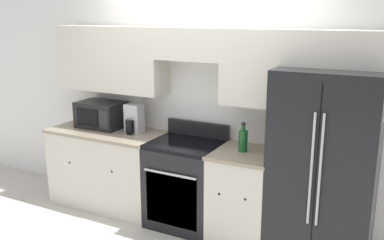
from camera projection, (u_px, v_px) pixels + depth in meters
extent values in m
plane|color=beige|center=(178.00, 237.00, 4.31)|extent=(12.00, 12.00, 0.00)
cube|color=white|center=(207.00, 100.00, 4.57)|extent=(8.00, 0.06, 2.60)
cube|color=beige|center=(112.00, 59.00, 4.79)|extent=(1.32, 0.33, 0.72)
cube|color=beige|center=(193.00, 44.00, 4.29)|extent=(0.73, 0.33, 0.32)
cube|color=beige|center=(301.00, 70.00, 3.84)|extent=(1.47, 0.33, 0.72)
cube|color=beige|center=(109.00, 169.00, 4.97)|extent=(1.32, 0.62, 0.87)
cube|color=gray|center=(107.00, 132.00, 4.86)|extent=(1.34, 0.64, 0.03)
sphere|color=black|center=(70.00, 163.00, 4.81)|extent=(0.03, 0.03, 0.03)
sphere|color=black|center=(112.00, 171.00, 4.54)|extent=(0.03, 0.03, 0.03)
cube|color=beige|center=(244.00, 197.00, 4.22)|extent=(0.58, 0.62, 0.87)
cube|color=gray|center=(245.00, 154.00, 4.11)|extent=(0.60, 0.64, 0.03)
sphere|color=black|center=(219.00, 194.00, 3.98)|extent=(0.03, 0.03, 0.03)
sphere|color=black|center=(245.00, 199.00, 3.86)|extent=(0.03, 0.03, 0.03)
cube|color=black|center=(186.00, 185.00, 4.51)|extent=(0.73, 0.62, 0.86)
cube|color=black|center=(171.00, 200.00, 4.26)|extent=(0.58, 0.01, 0.55)
cube|color=black|center=(186.00, 145.00, 4.40)|extent=(0.73, 0.62, 0.04)
cube|color=black|center=(198.00, 129.00, 4.62)|extent=(0.73, 0.04, 0.16)
cylinder|color=silver|center=(170.00, 174.00, 4.17)|extent=(0.58, 0.02, 0.02)
cube|color=black|center=(324.00, 166.00, 3.82)|extent=(0.89, 0.71, 1.75)
cube|color=black|center=(316.00, 179.00, 3.52)|extent=(0.01, 0.01, 1.61)
cylinder|color=#B7B7BC|center=(311.00, 170.00, 3.49)|extent=(0.02, 0.02, 0.96)
cylinder|color=#B7B7BC|center=(320.00, 171.00, 3.46)|extent=(0.02, 0.02, 0.96)
cube|color=black|center=(101.00, 114.00, 4.97)|extent=(0.53, 0.36, 0.30)
cube|color=black|center=(87.00, 117.00, 4.83)|extent=(0.29, 0.01, 0.20)
cube|color=#262628|center=(104.00, 120.00, 4.72)|extent=(0.12, 0.01, 0.21)
cylinder|color=#195928|center=(243.00, 141.00, 4.10)|extent=(0.09, 0.09, 0.20)
cylinder|color=#195928|center=(243.00, 128.00, 4.07)|extent=(0.04, 0.04, 0.06)
cylinder|color=black|center=(243.00, 124.00, 4.06)|extent=(0.04, 0.04, 0.02)
cube|color=#B7B7BC|center=(134.00, 118.00, 4.73)|extent=(0.18, 0.14, 0.32)
cylinder|color=black|center=(130.00, 126.00, 4.68)|extent=(0.10, 0.10, 0.14)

